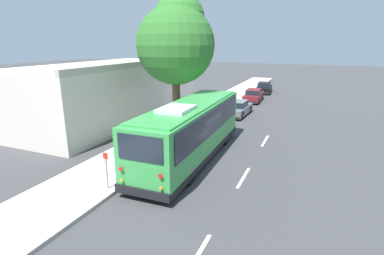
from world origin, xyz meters
name	(u,v)px	position (x,y,z in m)	size (l,w,h in m)	color
ground_plane	(199,159)	(0.00, 0.00, 0.00)	(160.00, 160.00, 0.00)	#3D3D3F
sidewalk_slab	(142,149)	(0.00, 3.63, 0.07)	(80.00, 3.36, 0.15)	#B2AFA8
curb_strip	(168,153)	(0.00, 1.88, 0.07)	(80.00, 0.14, 0.15)	#9D9A94
shuttle_bus	(191,128)	(-0.03, 0.46, 1.75)	(10.62, 2.90, 3.26)	green
parked_sedan_gray	(237,109)	(10.94, 0.68, 0.61)	(4.31, 1.88, 1.31)	slate
parked_sedan_maroon	(254,96)	(18.02, 0.72, 0.62)	(4.64, 1.82, 1.32)	maroon
parked_sedan_black	(264,88)	(24.35, 0.67, 0.61)	(4.58, 2.09, 1.30)	black
street_tree	(176,40)	(3.66, 3.03, 6.35)	(5.02, 5.02, 9.13)	brown
sign_post_near	(107,170)	(-4.94, 2.24, 0.99)	(0.06, 0.22, 1.63)	gray
sign_post_far	(126,160)	(-3.55, 2.24, 0.95)	(0.06, 0.22, 1.54)	gray
building_backdrop	(109,91)	(6.44, 10.82, 2.23)	(18.19, 8.28, 4.83)	beige
lane_stripe_mid	(243,177)	(-1.29, -2.81, 0.00)	(2.40, 0.14, 0.01)	silver
lane_stripe_ahead	(265,141)	(4.71, -2.81, 0.00)	(2.40, 0.14, 0.01)	silver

